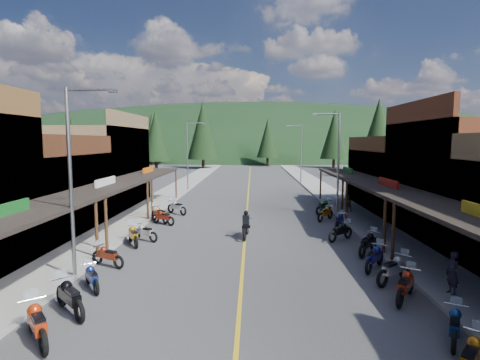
# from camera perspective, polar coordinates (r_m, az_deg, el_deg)

# --- Properties ---
(ground) EXTENTS (220.00, 220.00, 0.00)m
(ground) POSITION_cam_1_polar(r_m,az_deg,el_deg) (21.95, 0.69, -9.47)
(ground) COLOR #38383A
(ground) RESTS_ON ground
(centerline) EXTENTS (0.15, 90.00, 0.01)m
(centerline) POSITION_cam_1_polar(r_m,az_deg,el_deg) (41.57, 1.26, -2.09)
(centerline) COLOR gold
(centerline) RESTS_ON ground
(sidewalk_west) EXTENTS (3.40, 94.00, 0.15)m
(sidewalk_west) POSITION_cam_1_polar(r_m,az_deg,el_deg) (42.55, -10.54, -1.91)
(sidewalk_west) COLOR gray
(sidewalk_west) RESTS_ON ground
(sidewalk_east) EXTENTS (3.40, 94.00, 0.15)m
(sidewalk_east) POSITION_cam_1_polar(r_m,az_deg,el_deg) (42.37, 13.12, -2.00)
(sidewalk_east) COLOR gray
(sidewalk_east) RESTS_ON ground
(shop_west_2) EXTENTS (10.90, 9.00, 6.20)m
(shop_west_2) POSITION_cam_1_polar(r_m,az_deg,el_deg) (27.10, -29.72, -1.84)
(shop_west_2) COLOR #3F2111
(shop_west_2) RESTS_ON ground
(shop_west_3) EXTENTS (10.90, 10.20, 8.20)m
(shop_west_3) POSITION_cam_1_polar(r_m,az_deg,el_deg) (35.50, -21.74, 1.80)
(shop_west_3) COLOR brown
(shop_west_3) RESTS_ON ground
(shop_east_2) EXTENTS (10.90, 9.00, 8.20)m
(shop_east_2) POSITION_cam_1_polar(r_m,az_deg,el_deg) (26.57, 32.04, 0.04)
(shop_east_2) COLOR #562B19
(shop_east_2) RESTS_ON ground
(shop_east_3) EXTENTS (10.90, 10.20, 6.20)m
(shop_east_3) POSITION_cam_1_polar(r_m,az_deg,el_deg) (35.24, 24.08, 0.06)
(shop_east_3) COLOR #4C2D16
(shop_east_3) RESTS_ON ground
(streetlight_0) EXTENTS (2.16, 0.18, 8.00)m
(streetlight_0) POSITION_cam_1_polar(r_m,az_deg,el_deg) (16.91, -24.02, 0.75)
(streetlight_0) COLOR gray
(streetlight_0) RESTS_ON ground
(streetlight_1) EXTENTS (2.16, 0.18, 8.00)m
(streetlight_1) POSITION_cam_1_polar(r_m,az_deg,el_deg) (43.80, -7.85, 4.12)
(streetlight_1) COLOR gray
(streetlight_1) RESTS_ON ground
(streetlight_2) EXTENTS (2.16, 0.18, 8.00)m
(streetlight_2) POSITION_cam_1_polar(r_m,az_deg,el_deg) (29.90, 14.49, 3.14)
(streetlight_2) COLOR gray
(streetlight_2) RESTS_ON ground
(streetlight_3) EXTENTS (2.16, 0.18, 8.00)m
(streetlight_3) POSITION_cam_1_polar(r_m,az_deg,el_deg) (51.58, 9.16, 4.37)
(streetlight_3) COLOR gray
(streetlight_3) RESTS_ON ground
(ridge_hill) EXTENTS (310.00, 140.00, 60.00)m
(ridge_hill) POSITION_cam_1_polar(r_m,az_deg,el_deg) (156.26, 1.72, 3.85)
(ridge_hill) COLOR black
(ridge_hill) RESTS_ON ground
(pine_0) EXTENTS (5.04, 5.04, 11.00)m
(pine_0) POSITION_cam_1_polar(r_m,az_deg,el_deg) (92.46, -24.19, 5.87)
(pine_0) COLOR black
(pine_0) RESTS_ON ground
(pine_1) EXTENTS (5.88, 5.88, 12.50)m
(pine_1) POSITION_cam_1_polar(r_m,az_deg,el_deg) (94.38, -13.22, 6.68)
(pine_1) COLOR black
(pine_1) RESTS_ON ground
(pine_2) EXTENTS (6.72, 6.72, 14.00)m
(pine_2) POSITION_cam_1_polar(r_m,az_deg,el_deg) (79.86, -5.68, 7.50)
(pine_2) COLOR black
(pine_2) RESTS_ON ground
(pine_3) EXTENTS (5.04, 5.04, 11.00)m
(pine_3) POSITION_cam_1_polar(r_m,az_deg,el_deg) (87.23, 4.25, 6.40)
(pine_3) COLOR black
(pine_3) RESTS_ON ground
(pine_4) EXTENTS (5.88, 5.88, 12.50)m
(pine_4) POSITION_cam_1_polar(r_m,az_deg,el_deg) (83.04, 14.19, 6.77)
(pine_4) COLOR black
(pine_4) RESTS_ON ground
(pine_5) EXTENTS (6.72, 6.72, 14.00)m
(pine_5) POSITION_cam_1_polar(r_m,az_deg,el_deg) (99.04, 21.85, 6.81)
(pine_5) COLOR black
(pine_5) RESTS_ON ground
(pine_6) EXTENTS (5.04, 5.04, 11.00)m
(pine_6) POSITION_cam_1_polar(r_m,az_deg,el_deg) (96.58, 30.19, 5.56)
(pine_6) COLOR black
(pine_6) RESTS_ON ground
(pine_7) EXTENTS (5.88, 5.88, 12.50)m
(pine_7) POSITION_cam_1_polar(r_m,az_deg,el_deg) (102.43, -16.69, 6.52)
(pine_7) COLOR black
(pine_7) RESTS_ON ground
(pine_8) EXTENTS (4.48, 4.48, 10.00)m
(pine_8) POSITION_cam_1_polar(r_m,az_deg,el_deg) (65.13, -18.37, 5.80)
(pine_8) COLOR black
(pine_8) RESTS_ON ground
(pine_9) EXTENTS (4.93, 4.93, 10.80)m
(pine_9) POSITION_cam_1_polar(r_m,az_deg,el_deg) (70.23, 21.61, 6.01)
(pine_9) COLOR black
(pine_9) RESTS_ON ground
(pine_10) EXTENTS (5.38, 5.38, 11.60)m
(pine_10) POSITION_cam_1_polar(r_m,az_deg,el_deg) (73.50, -12.73, 6.58)
(pine_10) COLOR black
(pine_10) RESTS_ON ground
(pine_11) EXTENTS (5.82, 5.82, 12.40)m
(pine_11) POSITION_cam_1_polar(r_m,az_deg,el_deg) (62.32, 20.33, 6.85)
(pine_11) COLOR black
(pine_11) RESTS_ON ground
(bike_west_3) EXTENTS (2.09, 2.27, 1.33)m
(bike_west_3) POSITION_cam_1_polar(r_m,az_deg,el_deg) (12.95, -28.55, -18.40)
(bike_west_3) COLOR red
(bike_west_3) RESTS_ON ground
(bike_west_4) EXTENTS (2.22, 2.21, 1.34)m
(bike_west_4) POSITION_cam_1_polar(r_m,az_deg,el_deg) (14.37, -24.54, -15.71)
(bike_west_4) COLOR black
(bike_west_4) RESTS_ON ground
(bike_west_5) EXTENTS (1.64, 1.92, 1.09)m
(bike_west_5) POSITION_cam_1_polar(r_m,az_deg,el_deg) (16.29, -21.65, -13.46)
(bike_west_5) COLOR navy
(bike_west_5) RESTS_ON ground
(bike_west_6) EXTENTS (2.07, 1.51, 1.14)m
(bike_west_6) POSITION_cam_1_polar(r_m,az_deg,el_deg) (18.80, -19.53, -10.69)
(bike_west_6) COLOR maroon
(bike_west_6) RESTS_ON ground
(bike_west_7) EXTENTS (1.68, 2.26, 1.25)m
(bike_west_7) POSITION_cam_1_polar(r_m,az_deg,el_deg) (22.04, -15.97, -7.97)
(bike_west_7) COLOR #B7740D
(bike_west_7) RESTS_ON ground
(bike_west_8) EXTENTS (2.05, 1.59, 1.14)m
(bike_west_8) POSITION_cam_1_polar(r_m,az_deg,el_deg) (22.80, -14.34, -7.60)
(bike_west_8) COLOR #ACADB2
(bike_west_8) RESTS_ON ground
(bike_west_9) EXTENTS (2.11, 1.65, 1.17)m
(bike_west_9) POSITION_cam_1_polar(r_m,az_deg,el_deg) (26.80, -11.66, -5.47)
(bike_west_9) COLOR maroon
(bike_west_9) RESTS_ON ground
(bike_west_10) EXTENTS (2.11, 2.20, 1.31)m
(bike_west_10) POSITION_cam_1_polar(r_m,az_deg,el_deg) (27.63, -12.16, -4.99)
(bike_west_10) COLOR #CB5B0E
(bike_west_10) RESTS_ON ground
(bike_west_11) EXTENTS (2.18, 2.03, 1.28)m
(bike_west_11) POSITION_cam_1_polar(r_m,az_deg,el_deg) (30.30, -9.62, -4.00)
(bike_west_11) COLOR #A3A1A7
(bike_west_11) RESTS_ON ground
(bike_east_2) EXTENTS (1.92, 2.04, 1.20)m
(bike_east_2) POSITION_cam_1_polar(r_m,az_deg,el_deg) (11.64, 31.85, -21.78)
(bike_east_2) COLOR #A45E0B
(bike_east_2) RESTS_ON ground
(bike_east_3) EXTENTS (1.52, 2.02, 1.12)m
(bike_east_3) POSITION_cam_1_polar(r_m,az_deg,el_deg) (13.22, 29.92, -18.46)
(bike_east_3) COLOR navy
(bike_east_3) RESTS_ON ground
(bike_east_4) EXTENTS (1.86, 2.23, 1.26)m
(bike_east_4) POSITION_cam_1_polar(r_m,az_deg,el_deg) (15.46, 23.92, -14.29)
(bike_east_4) COLOR #A2230B
(bike_east_4) RESTS_ON ground
(bike_east_5) EXTENTS (2.26, 2.01, 1.30)m
(bike_east_5) POSITION_cam_1_polar(r_m,az_deg,el_deg) (17.03, 22.43, -12.26)
(bike_east_5) COLOR gray
(bike_east_5) RESTS_ON ground
(bike_east_6) EXTENTS (1.88, 2.21, 1.26)m
(bike_east_6) POSITION_cam_1_polar(r_m,az_deg,el_deg) (18.40, 19.84, -10.87)
(bike_east_6) COLOR navy
(bike_east_6) RESTS_ON ground
(bike_east_7) EXTENTS (1.97, 2.26, 1.29)m
(bike_east_7) POSITION_cam_1_polar(r_m,az_deg,el_deg) (20.65, 18.96, -8.94)
(bike_east_7) COLOR black
(bike_east_7) RESTS_ON ground
(bike_east_8) EXTENTS (2.06, 1.92, 1.21)m
(bike_east_8) POSITION_cam_1_polar(r_m,az_deg,el_deg) (22.91, 15.08, -7.46)
(bike_east_8) COLOR black
(bike_east_8) RESTS_ON ground
(bike_east_9) EXTENTS (1.49, 2.07, 1.14)m
(bike_east_9) POSITION_cam_1_polar(r_m,az_deg,el_deg) (26.10, 14.97, -5.90)
(bike_east_9) COLOR navy
(bike_east_9) RESTS_ON ground
(bike_east_10) EXTENTS (1.88, 2.11, 1.22)m
(bike_east_10) POSITION_cam_1_polar(r_m,az_deg,el_deg) (28.31, 12.89, -4.83)
(bike_east_10) COLOR #AF5D0C
(bike_east_10) RESTS_ON ground
(bike_east_11) EXTENTS (1.99, 2.20, 1.28)m
(bike_east_11) POSITION_cam_1_polar(r_m,az_deg,el_deg) (30.90, 12.64, -3.87)
(bike_east_11) COLOR #0C4028
(bike_east_11) RESTS_ON ground
(rider_on_bike) EXTENTS (0.95, 2.34, 1.74)m
(rider_on_bike) POSITION_cam_1_polar(r_m,az_deg,el_deg) (22.73, 0.91, -7.12)
(rider_on_bike) COLOR black
(rider_on_bike) RESTS_ON ground
(pedestrian_east_a) EXTENTS (0.46, 0.64, 1.64)m
(pedestrian_east_a) POSITION_cam_1_polar(r_m,az_deg,el_deg) (16.35, 29.67, -12.20)
(pedestrian_east_a) COLOR black
(pedestrian_east_a) RESTS_ON sidewalk_east
(pedestrian_east_b) EXTENTS (1.00, 0.74, 1.84)m
(pedestrian_east_b) POSITION_cam_1_polar(r_m,az_deg,el_deg) (31.38, 15.97, -3.01)
(pedestrian_east_b) COLOR brown
(pedestrian_east_b) RESTS_ON sidewalk_east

